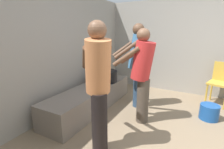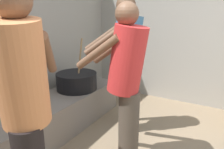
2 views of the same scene
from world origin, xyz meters
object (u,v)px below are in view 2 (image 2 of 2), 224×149
cooking_pot_main (77,81)px  cook_in_red_shirt (126,77)px  cook_in_orange_shirt (24,102)px  cook_in_blue_shirt (126,58)px

cooking_pot_main → cook_in_red_shirt: cook_in_red_shirt is taller
cook_in_red_shirt → cook_in_orange_shirt: bearing=165.1°
cook_in_blue_shirt → cook_in_red_shirt: bearing=-152.8°
cook_in_blue_shirt → cooking_pot_main: bearing=91.3°
cook_in_blue_shirt → cook_in_red_shirt: cook_in_blue_shirt is taller
cook_in_orange_shirt → cook_in_red_shirt: size_ratio=1.05×
cook_in_blue_shirt → cook_in_orange_shirt: size_ratio=1.01×
cook_in_blue_shirt → cook_in_orange_shirt: cook_in_blue_shirt is taller
cooking_pot_main → cook_in_red_shirt: bearing=-116.6°
cook_in_orange_shirt → cooking_pot_main: bearing=28.2°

